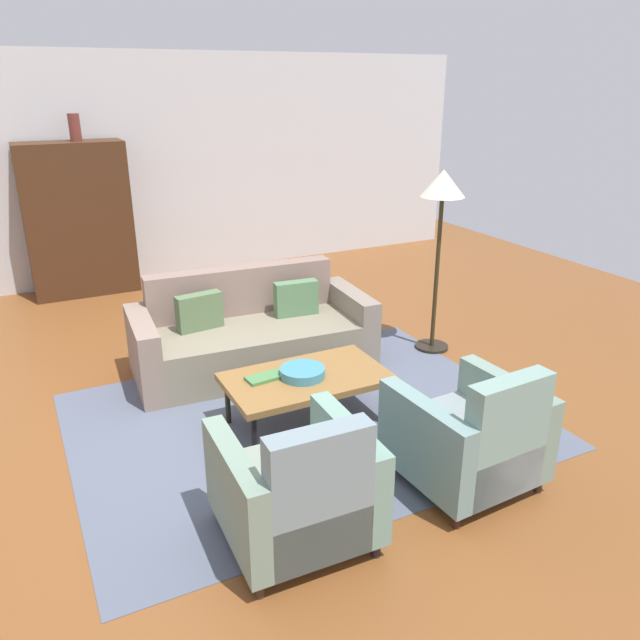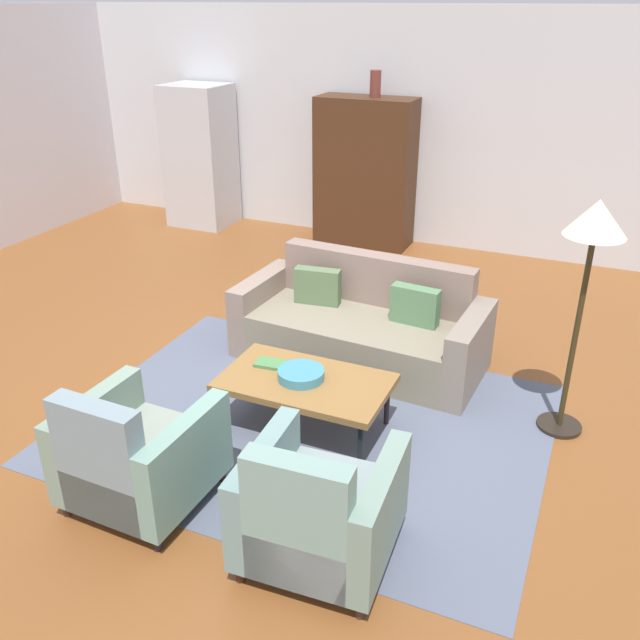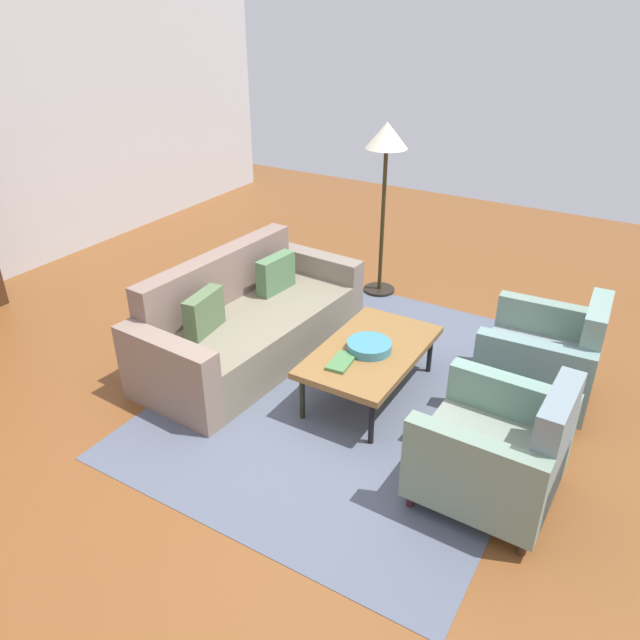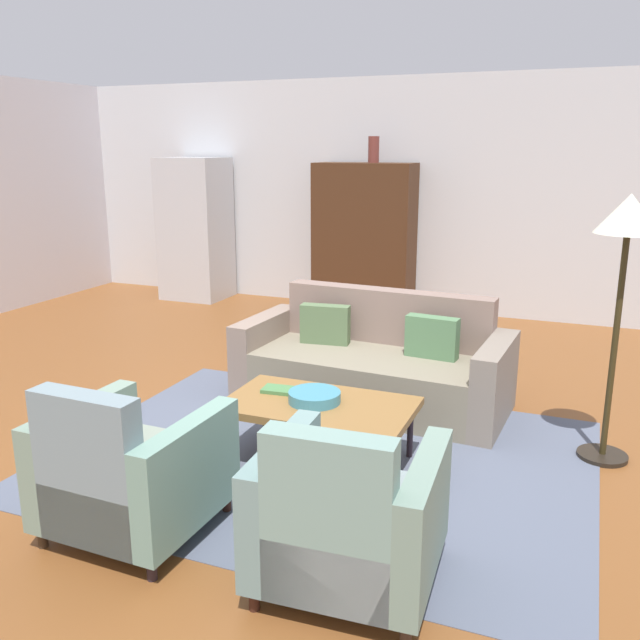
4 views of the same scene
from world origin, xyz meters
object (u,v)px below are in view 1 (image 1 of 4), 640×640
(armchair_left, at_px, (299,492))
(cabinet, at_px, (78,220))
(coffee_table, at_px, (306,380))
(vase_tall, at_px, (75,127))
(floor_lamp, at_px, (442,201))
(couch, at_px, (251,335))
(book_stack, at_px, (265,377))
(fruit_bowl, at_px, (302,372))
(armchair_right, at_px, (472,439))

(armchair_left, xyz_separation_m, cabinet, (-0.46, 5.25, 0.56))
(coffee_table, distance_m, cabinet, 4.25)
(vase_tall, height_order, floor_lamp, vase_tall)
(cabinet, xyz_separation_m, vase_tall, (0.10, -0.00, 1.05))
(couch, relative_size, book_stack, 7.60)
(fruit_bowl, relative_size, vase_tall, 1.11)
(book_stack, bearing_deg, coffee_table, -16.75)
(fruit_bowl, distance_m, floor_lamp, 2.15)
(coffee_table, relative_size, cabinet, 0.67)
(couch, bearing_deg, armchair_left, 79.03)
(couch, distance_m, fruit_bowl, 1.20)
(fruit_bowl, bearing_deg, cabinet, 104.10)
(book_stack, relative_size, cabinet, 0.16)
(couch, xyz_separation_m, armchair_right, (0.60, -2.35, 0.06))
(book_stack, bearing_deg, fruit_bowl, -18.66)
(fruit_bowl, height_order, cabinet, cabinet)
(armchair_left, relative_size, floor_lamp, 0.51)
(armchair_right, distance_m, cabinet, 5.54)
(armchair_left, distance_m, armchair_right, 1.21)
(couch, distance_m, floor_lamp, 2.11)
(couch, distance_m, cabinet, 3.15)
(couch, bearing_deg, armchair_right, 107.77)
(armchair_left, relative_size, cabinet, 0.49)
(armchair_left, distance_m, book_stack, 1.29)
(cabinet, bearing_deg, vase_tall, -2.71)
(coffee_table, xyz_separation_m, vase_tall, (-0.96, 4.08, 1.58))
(couch, relative_size, fruit_bowl, 6.41)
(armchair_left, relative_size, book_stack, 3.11)
(coffee_table, xyz_separation_m, floor_lamp, (1.71, 0.75, 1.07))
(floor_lamp, bearing_deg, vase_tall, 128.71)
(couch, xyz_separation_m, floor_lamp, (1.71, -0.44, 1.16))
(book_stack, bearing_deg, armchair_left, -103.61)
(coffee_table, bearing_deg, fruit_bowl, 180.00)
(coffee_table, height_order, armchair_left, armchair_left)
(armchair_right, distance_m, fruit_bowl, 1.33)
(armchair_right, distance_m, floor_lamp, 2.47)
(fruit_bowl, height_order, vase_tall, vase_tall)
(armchair_right, xyz_separation_m, cabinet, (-1.66, 5.25, 0.56))
(fruit_bowl, xyz_separation_m, book_stack, (-0.27, 0.09, -0.02))
(armchair_right, bearing_deg, cabinet, 104.37)
(coffee_table, bearing_deg, book_stack, 163.25)
(couch, xyz_separation_m, cabinet, (-1.06, 2.90, 0.61))
(armchair_right, height_order, fruit_bowl, armchair_right)
(cabinet, xyz_separation_m, floor_lamp, (2.77, -3.34, 0.54))
(armchair_left, bearing_deg, couch, 76.98)
(couch, height_order, vase_tall, vase_tall)
(coffee_table, height_order, cabinet, cabinet)
(book_stack, height_order, vase_tall, vase_tall)
(book_stack, xyz_separation_m, cabinet, (-0.76, 4.00, 0.48))
(armchair_right, height_order, floor_lamp, floor_lamp)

